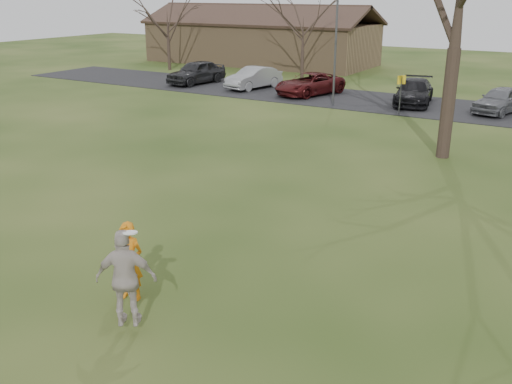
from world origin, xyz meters
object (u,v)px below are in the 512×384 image
(catching_play, at_px, (126,278))
(car_3, at_px, (414,92))
(player_defender, at_px, (129,261))
(car_1, at_px, (254,78))
(car_2, at_px, (310,84))
(building, at_px, (260,41))
(lamp_post, at_px, (336,34))
(car_4, at_px, (501,100))
(car_0, at_px, (196,72))

(catching_play, bearing_deg, car_3, 94.76)
(player_defender, distance_m, car_1, 27.58)
(player_defender, bearing_deg, car_2, 94.78)
(player_defender, relative_size, building, 0.08)
(car_1, distance_m, catching_play, 28.89)
(catching_play, relative_size, lamp_post, 0.31)
(car_2, distance_m, car_4, 11.20)
(catching_play, bearing_deg, car_0, 124.30)
(car_2, bearing_deg, car_0, -163.90)
(player_defender, xyz_separation_m, lamp_post, (-5.05, 22.07, 3.10))
(car_4, bearing_deg, car_1, -164.27)
(building, bearing_deg, car_1, -61.11)
(car_1, height_order, lamp_post, lamp_post)
(building, height_order, lamp_post, lamp_post)
(car_3, bearing_deg, car_2, 172.07)
(car_1, relative_size, catching_play, 2.22)
(car_3, height_order, car_4, car_3)
(car_4, bearing_deg, car_3, -165.69)
(car_1, bearing_deg, car_3, 11.60)
(player_defender, height_order, car_1, player_defender)
(car_0, distance_m, building, 13.26)
(car_0, bearing_deg, player_defender, -49.31)
(car_1, distance_m, car_4, 15.45)
(car_3, relative_size, lamp_post, 0.76)
(car_3, bearing_deg, catching_play, -95.94)
(car_0, xyz_separation_m, car_1, (4.56, 0.23, -0.09))
(car_2, xyz_separation_m, car_3, (6.50, 0.32, 0.02))
(car_0, distance_m, car_1, 4.56)
(car_2, bearing_deg, catching_play, -55.06)
(car_1, height_order, catching_play, catching_play)
(player_defender, bearing_deg, car_1, 103.08)
(car_0, xyz_separation_m, catching_play, (17.47, -25.61, 0.34))
(car_0, bearing_deg, car_2, 6.56)
(car_1, xyz_separation_m, car_4, (15.45, -0.08, -0.01))
(player_defender, xyz_separation_m, car_2, (-7.75, 24.57, -0.15))
(car_1, xyz_separation_m, car_2, (4.26, -0.26, -0.03))
(building, bearing_deg, car_0, -79.20)
(car_3, distance_m, lamp_post, 5.72)
(car_1, xyz_separation_m, building, (-7.03, 12.74, 1.19))
(car_4, relative_size, building, 0.20)
(car_0, bearing_deg, catching_play, -48.98)
(car_3, bearing_deg, player_defender, -97.81)
(car_2, xyz_separation_m, catching_play, (8.66, -25.59, 0.47))
(car_1, height_order, car_3, car_1)
(catching_play, bearing_deg, lamp_post, 104.45)
(player_defender, distance_m, lamp_post, 22.85)
(car_4, distance_m, building, 25.91)
(car_3, height_order, lamp_post, lamp_post)
(car_0, bearing_deg, building, 107.52)
(car_4, bearing_deg, car_0, -163.53)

